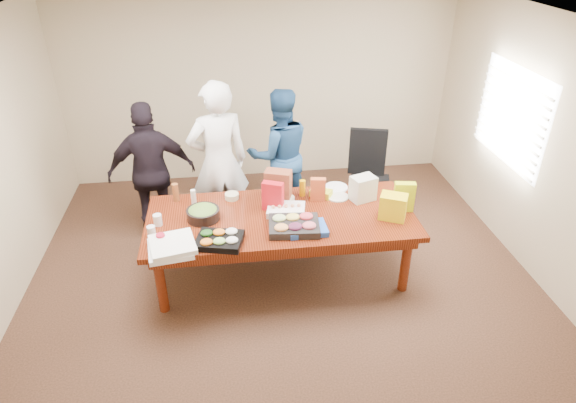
{
  "coord_description": "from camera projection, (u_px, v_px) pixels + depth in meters",
  "views": [
    {
      "loc": [
        -0.5,
        -4.39,
        3.48
      ],
      "look_at": [
        0.09,
        0.1,
        0.86
      ],
      "focal_mm": 30.87,
      "sensor_mm": 36.0,
      "label": 1
    }
  ],
  "objects": [
    {
      "name": "red_cup",
      "position": [
        161.0,
        239.0,
        4.71
      ],
      "size": [
        0.09,
        0.09,
        0.11
      ],
      "primitive_type": "cylinder",
      "rotation": [
        0.0,
        0.0,
        0.03
      ],
      "color": "#AF152E",
      "rests_on": "conference_table"
    },
    {
      "name": "plate_a",
      "position": [
        338.0,
        197.0,
        5.52
      ],
      "size": [
        0.31,
        0.31,
        0.01
      ],
      "primitive_type": "cylinder",
      "rotation": [
        0.0,
        0.0,
        -0.32
      ],
      "color": "white",
      "rests_on": "conference_table"
    },
    {
      "name": "veggie_tray",
      "position": [
        219.0,
        240.0,
        4.73
      ],
      "size": [
        0.5,
        0.43,
        0.07
      ],
      "primitive_type": "cube",
      "rotation": [
        0.0,
        0.0,
        -0.25
      ],
      "color": "black",
      "rests_on": "conference_table"
    },
    {
      "name": "ranch_bottle",
      "position": [
        193.0,
        197.0,
        5.37
      ],
      "size": [
        0.06,
        0.06,
        0.16
      ],
      "primitive_type": "cylinder",
      "rotation": [
        0.0,
        0.0,
        -0.1
      ],
      "color": "silver",
      "rests_on": "conference_table"
    },
    {
      "name": "dip_bowl_a",
      "position": [
        288.0,
        200.0,
        5.42
      ],
      "size": [
        0.18,
        0.18,
        0.06
      ],
      "primitive_type": "cylinder",
      "rotation": [
        0.0,
        0.0,
        0.19
      ],
      "color": "beige",
      "rests_on": "conference_table"
    },
    {
      "name": "office_chair",
      "position": [
        370.0,
        181.0,
        6.27
      ],
      "size": [
        0.7,
        0.7,
        1.12
      ],
      "primitive_type": "cube",
      "rotation": [
        0.0,
        0.0,
        -0.27
      ],
      "color": "black",
      "rests_on": "floor"
    },
    {
      "name": "floor",
      "position": [
        281.0,
        273.0,
        5.57
      ],
      "size": [
        5.5,
        5.0,
        0.02
      ],
      "primitive_type": "cube",
      "color": "#47301E",
      "rests_on": "ground"
    },
    {
      "name": "mustard_bottle",
      "position": [
        302.0,
        188.0,
        5.52
      ],
      "size": [
        0.07,
        0.07,
        0.19
      ],
      "primitive_type": "cylinder",
      "rotation": [
        0.0,
        0.0,
        -0.13
      ],
      "color": "#DD9D00",
      "rests_on": "conference_table"
    },
    {
      "name": "ceiling",
      "position": [
        279.0,
        20.0,
        4.2
      ],
      "size": [
        5.5,
        5.0,
        0.02
      ],
      "primitive_type": "cube",
      "color": "white",
      "rests_on": "wall_back"
    },
    {
      "name": "mayo_jar",
      "position": [
        266.0,
        192.0,
        5.5
      ],
      "size": [
        0.08,
        0.08,
        0.12
      ],
      "primitive_type": "cylinder",
      "rotation": [
        0.0,
        0.0,
        -0.04
      ],
      "color": "silver",
      "rests_on": "conference_table"
    },
    {
      "name": "dressing_bottle",
      "position": [
        176.0,
        192.0,
        5.4
      ],
      "size": [
        0.08,
        0.08,
        0.21
      ],
      "primitive_type": "cylinder",
      "rotation": [
        0.0,
        0.0,
        -0.19
      ],
      "color": "brown",
      "rests_on": "conference_table"
    },
    {
      "name": "grocery_bag_white",
      "position": [
        363.0,
        188.0,
        5.42
      ],
      "size": [
        0.3,
        0.26,
        0.28
      ],
      "primitive_type": "cube",
      "rotation": [
        0.0,
        0.0,
        0.34
      ],
      "color": "silver",
      "rests_on": "conference_table"
    },
    {
      "name": "chip_bag_orange",
      "position": [
        318.0,
        189.0,
        5.42
      ],
      "size": [
        0.18,
        0.1,
        0.26
      ],
      "primitive_type": "cube",
      "rotation": [
        0.0,
        0.0,
        -0.17
      ],
      "color": "#C45026",
      "rests_on": "conference_table"
    },
    {
      "name": "pizza_box_upper",
      "position": [
        172.0,
        244.0,
        4.61
      ],
      "size": [
        0.48,
        0.48,
        0.05
      ],
      "primitive_type": "cube",
      "rotation": [
        0.0,
        0.0,
        0.22
      ],
      "color": "white",
      "rests_on": "pizza_box_lower"
    },
    {
      "name": "chip_bag_yellow",
      "position": [
        404.0,
        197.0,
        5.21
      ],
      "size": [
        0.23,
        0.12,
        0.32
      ],
      "primitive_type": "cube",
      "rotation": [
        0.0,
        0.0,
        -0.18
      ],
      "color": "#CBDD0F",
      "rests_on": "conference_table"
    },
    {
      "name": "wall_right",
      "position": [
        540.0,
        149.0,
        5.2
      ],
      "size": [
        0.04,
        5.0,
        2.7
      ],
      "primitive_type": "cube",
      "color": "beige",
      "rests_on": "floor"
    },
    {
      "name": "chip_bag_red",
      "position": [
        273.0,
        196.0,
        5.21
      ],
      "size": [
        0.24,
        0.17,
        0.32
      ],
      "primitive_type": "cube",
      "rotation": [
        0.0,
        0.0,
        -0.41
      ],
      "color": "red",
      "rests_on": "conference_table"
    },
    {
      "name": "window_panel",
      "position": [
        511.0,
        116.0,
        5.63
      ],
      "size": [
        0.03,
        1.4,
        1.1
      ],
      "primitive_type": "cube",
      "color": "white",
      "rests_on": "wall_right"
    },
    {
      "name": "plate_b",
      "position": [
        336.0,
        187.0,
        5.71
      ],
      "size": [
        0.3,
        0.3,
        0.02
      ],
      "primitive_type": "cylinder",
      "rotation": [
        0.0,
        0.0,
        0.15
      ],
      "color": "white",
      "rests_on": "conference_table"
    },
    {
      "name": "kraft_bag",
      "position": [
        278.0,
        186.0,
        5.36
      ],
      "size": [
        0.32,
        0.24,
        0.37
      ],
      "primitive_type": "cube",
      "rotation": [
        0.0,
        0.0,
        -0.33
      ],
      "color": "brown",
      "rests_on": "conference_table"
    },
    {
      "name": "wall_front",
      "position": [
        333.0,
        358.0,
        2.74
      ],
      "size": [
        5.5,
        0.04,
        2.7
      ],
      "primitive_type": "cube",
      "color": "beige",
      "rests_on": "floor"
    },
    {
      "name": "fruit_tray",
      "position": [
        294.0,
        226.0,
        4.94
      ],
      "size": [
        0.53,
        0.44,
        0.08
      ],
      "primitive_type": "cube",
      "rotation": [
        0.0,
        0.0,
        -0.09
      ],
      "color": "black",
      "rests_on": "conference_table"
    },
    {
      "name": "chip_bag_blue",
      "position": [
        307.0,
        229.0,
        4.92
      ],
      "size": [
        0.39,
        0.3,
        0.06
      ],
      "primitive_type": "cube",
      "rotation": [
        0.0,
        0.0,
        0.03
      ],
      "color": "blue",
      "rests_on": "conference_table"
    },
    {
      "name": "clear_cup_a",
      "position": [
        151.0,
        231.0,
        4.82
      ],
      "size": [
        0.1,
        0.1,
        0.11
      ],
      "primitive_type": "cylinder",
      "rotation": [
        0.0,
        0.0,
        0.24
      ],
      "color": "white",
      "rests_on": "conference_table"
    },
    {
      "name": "dip_bowl_b",
      "position": [
        232.0,
        196.0,
        5.48
      ],
      "size": [
        0.2,
        0.2,
        0.06
      ],
      "primitive_type": "cylinder",
      "rotation": [
        0.0,
        0.0,
        0.32
      ],
      "color": "beige",
      "rests_on": "conference_table"
    },
    {
      "name": "pizza_box_lower",
      "position": [
        171.0,
        249.0,
        4.63
      ],
      "size": [
        0.46,
        0.46,
        0.05
      ],
      "primitive_type": "cube",
      "rotation": [
        0.0,
        0.0,
        0.15
      ],
      "color": "white",
      "rests_on": "conference_table"
    },
    {
      "name": "person_left",
      "position": [
        152.0,
        172.0,
        5.82
      ],
      "size": [
        1.05,
        0.54,
        1.72
      ],
      "primitive_type": "imported",
      "rotation": [
        0.0,
        0.0,
        3.27
      ],
      "color": "black",
      "rests_on": "floor"
    },
    {
      "name": "window_blinds",
      "position": [
        508.0,
        116.0,
        5.63
      ],
      "size": [
        0.04,
        1.36,
        1.0
      ],
      "primitive_type": "cube",
      "color": "beige",
      "rests_on": "wall_right"
    },
    {
      "name": "clear_cup_b",
      "position": [
        158.0,
        220.0,
        5.0
      ],
      "size": [
        0.11,
        0.11,
        0.12
      ],
      "primitive_type": "cylinder",
      "rotation": [
        0.0,
        0.0,
        0.3
      ],
      "color": "white",
      "rests_on": "conference_table"
    },
    {
      "name": "sheet_cake",
      "position": [
        286.0,
        210.0,
        5.22
      ],
      "size": [
        0.44,
        0.37,
        0.07
      ],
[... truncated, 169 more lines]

